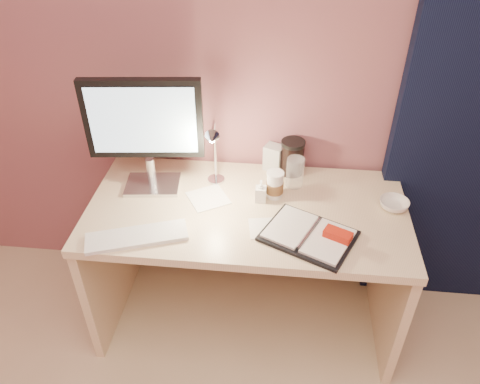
# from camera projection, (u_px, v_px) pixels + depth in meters

# --- Properties ---
(room) EXTENTS (3.50, 3.50, 3.50)m
(room) POSITION_uv_depth(u_px,v_px,m) (479.00, 101.00, 1.97)
(room) COLOR #C6B28E
(room) RESTS_ON ground
(desk) EXTENTS (1.40, 0.70, 0.73)m
(desk) POSITION_uv_depth(u_px,v_px,m) (248.00, 235.00, 2.24)
(desk) COLOR beige
(desk) RESTS_ON ground
(monitor) EXTENTS (0.50, 0.20, 0.53)m
(monitor) POSITION_uv_depth(u_px,v_px,m) (145.00, 126.00, 1.98)
(monitor) COLOR silver
(monitor) RESTS_ON desk
(keyboard) EXTENTS (0.42, 0.25, 0.02)m
(keyboard) POSITION_uv_depth(u_px,v_px,m) (137.00, 237.00, 1.88)
(keyboard) COLOR white
(keyboard) RESTS_ON desk
(planner) EXTENTS (0.43, 0.39, 0.05)m
(planner) POSITION_uv_depth(u_px,v_px,m) (311.00, 235.00, 1.88)
(planner) COLOR black
(planner) RESTS_ON desk
(paper_a) EXTENTS (0.15, 0.15, 0.00)m
(paper_a) POSITION_uv_depth(u_px,v_px,m) (265.00, 228.00, 1.94)
(paper_a) COLOR white
(paper_a) RESTS_ON desk
(paper_c) EXTENTS (0.22, 0.22, 0.00)m
(paper_c) POSITION_uv_depth(u_px,v_px,m) (208.00, 198.00, 2.10)
(paper_c) COLOR white
(paper_c) RESTS_ON desk
(coffee_cup) EXTENTS (0.08, 0.08, 0.13)m
(coffee_cup) POSITION_uv_depth(u_px,v_px,m) (275.00, 185.00, 2.08)
(coffee_cup) COLOR white
(coffee_cup) RESTS_ON desk
(clear_cup) EXTENTS (0.08, 0.08, 0.14)m
(clear_cup) POSITION_uv_depth(u_px,v_px,m) (295.00, 172.00, 2.14)
(clear_cup) COLOR white
(clear_cup) RESTS_ON desk
(bowl) EXTENTS (0.13, 0.13, 0.04)m
(bowl) POSITION_uv_depth(u_px,v_px,m) (394.00, 204.00, 2.03)
(bowl) COLOR silver
(bowl) RESTS_ON desk
(lotion_bottle) EXTENTS (0.05, 0.05, 0.11)m
(lotion_bottle) POSITION_uv_depth(u_px,v_px,m) (261.00, 191.00, 2.06)
(lotion_bottle) COLOR white
(lotion_bottle) RESTS_ON desk
(dark_jar) EXTENTS (0.11, 0.11, 0.15)m
(dark_jar) POSITION_uv_depth(u_px,v_px,m) (292.00, 159.00, 2.22)
(dark_jar) COLOR black
(dark_jar) RESTS_ON desk
(product_box) EXTENTS (0.11, 0.10, 0.13)m
(product_box) POSITION_uv_depth(u_px,v_px,m) (274.00, 158.00, 2.25)
(product_box) COLOR beige
(product_box) RESTS_ON desk
(desk_lamp) EXTENTS (0.09, 0.21, 0.34)m
(desk_lamp) POSITION_uv_depth(u_px,v_px,m) (210.00, 152.00, 2.01)
(desk_lamp) COLOR silver
(desk_lamp) RESTS_ON desk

